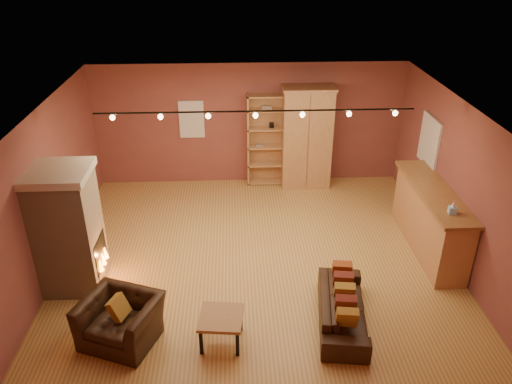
{
  "coord_description": "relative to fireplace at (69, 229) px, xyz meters",
  "views": [
    {
      "loc": [
        -0.37,
        -7.54,
        5.28
      ],
      "look_at": [
        0.01,
        0.2,
        1.24
      ],
      "focal_mm": 35.0,
      "sensor_mm": 36.0,
      "label": 1
    }
  ],
  "objects": [
    {
      "name": "floor",
      "position": [
        3.04,
        0.6,
        -1.06
      ],
      "size": [
        7.0,
        7.0,
        0.0
      ],
      "primitive_type": "plane",
      "color": "#A27739",
      "rests_on": "ground"
    },
    {
      "name": "ceiling",
      "position": [
        3.04,
        0.6,
        1.74
      ],
      "size": [
        7.0,
        7.0,
        0.0
      ],
      "primitive_type": "plane",
      "rotation": [
        3.14,
        0.0,
        0.0
      ],
      "color": "brown",
      "rests_on": "back_wall"
    },
    {
      "name": "back_wall",
      "position": [
        3.04,
        3.85,
        0.34
      ],
      "size": [
        7.0,
        0.02,
        2.8
      ],
      "primitive_type": "cube",
      "color": "brown",
      "rests_on": "floor"
    },
    {
      "name": "left_wall",
      "position": [
        -0.46,
        0.6,
        0.34
      ],
      "size": [
        0.02,
        6.5,
        2.8
      ],
      "primitive_type": "cube",
      "color": "brown",
      "rests_on": "floor"
    },
    {
      "name": "right_wall",
      "position": [
        6.54,
        0.6,
        0.34
      ],
      "size": [
        0.02,
        6.5,
        2.8
      ],
      "primitive_type": "cube",
      "color": "brown",
      "rests_on": "floor"
    },
    {
      "name": "fireplace",
      "position": [
        0.0,
        0.0,
        0.0
      ],
      "size": [
        1.01,
        0.98,
        2.12
      ],
      "color": "tan",
      "rests_on": "floor"
    },
    {
      "name": "back_window",
      "position": [
        1.74,
        3.83,
        0.49
      ],
      "size": [
        0.56,
        0.04,
        0.86
      ],
      "primitive_type": "cube",
      "color": "silver",
      "rests_on": "back_wall"
    },
    {
      "name": "bookcase",
      "position": [
        3.42,
        3.74,
        0.03
      ],
      "size": [
        0.88,
        0.34,
        2.14
      ],
      "color": "tan",
      "rests_on": "floor"
    },
    {
      "name": "armoire",
      "position": [
        4.33,
        3.55,
        0.12
      ],
      "size": [
        1.16,
        0.66,
        2.35
      ],
      "color": "tan",
      "rests_on": "floor"
    },
    {
      "name": "bar_counter",
      "position": [
        6.24,
        0.75,
        -0.43
      ],
      "size": [
        0.68,
        2.58,
        1.24
      ],
      "color": "tan",
      "rests_on": "floor"
    },
    {
      "name": "tissue_box",
      "position": [
        6.19,
        -0.09,
        0.26
      ],
      "size": [
        0.13,
        0.13,
        0.22
      ],
      "rotation": [
        0.0,
        0.0,
        -0.15
      ],
      "color": "#94C2EE",
      "rests_on": "bar_counter"
    },
    {
      "name": "right_window",
      "position": [
        6.51,
        2.0,
        0.59
      ],
      "size": [
        0.05,
        0.9,
        1.0
      ],
      "primitive_type": "cube",
      "color": "silver",
      "rests_on": "right_wall"
    },
    {
      "name": "loveseat",
      "position": [
        4.26,
        -1.16,
        -0.7
      ],
      "size": [
        0.75,
        1.8,
        0.74
      ],
      "rotation": [
        0.0,
        0.0,
        1.43
      ],
      "color": "black",
      "rests_on": "floor"
    },
    {
      "name": "armchair",
      "position": [
        1.0,
        -1.36,
        -0.6
      ],
      "size": [
        1.23,
        1.02,
        0.92
      ],
      "rotation": [
        0.0,
        0.0,
        -0.37
      ],
      "color": "black",
      "rests_on": "floor"
    },
    {
      "name": "coffee_table",
      "position": [
        2.44,
        -1.48,
        -0.67
      ],
      "size": [
        0.68,
        0.68,
        0.46
      ],
      "rotation": [
        0.0,
        0.0,
        -0.11
      ],
      "color": "#9C6939",
      "rests_on": "floor"
    },
    {
      "name": "track_rail",
      "position": [
        3.04,
        0.8,
        1.62
      ],
      "size": [
        5.2,
        0.09,
        0.13
      ],
      "color": "black",
      "rests_on": "ceiling"
    }
  ]
}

